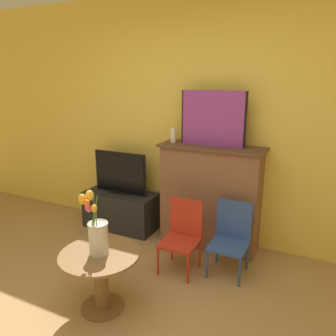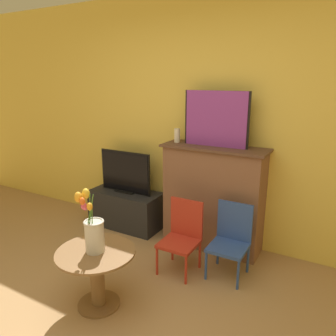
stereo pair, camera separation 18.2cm
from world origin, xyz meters
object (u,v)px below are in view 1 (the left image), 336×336
Objects in this scene: chair_red at (182,233)px; chair_blue at (231,235)px; tv_monitor at (120,173)px; vase_tulips at (97,233)px; painting at (213,119)px.

chair_red and chair_blue have the same top height.
tv_monitor is 1.35× the size of vase_tulips.
painting is at bearing 130.77° from chair_blue.
painting is 0.98× the size of tv_monitor.
tv_monitor is 1.21m from chair_red.
chair_blue is (0.43, 0.16, 0.00)m from chair_red.
chair_red is (1.05, -0.51, -0.33)m from tv_monitor.
vase_tulips is at bearing -62.71° from tv_monitor.
painting is 1.19m from chair_red.
chair_red is 1.33× the size of vase_tulips.
vase_tulips is (-0.35, -0.83, 0.31)m from chair_red.
painting is at bearing 2.77° from tv_monitor.
painting reaches higher than chair_blue.
tv_monitor is 1.02× the size of chair_blue.
tv_monitor reaches higher than chair_blue.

